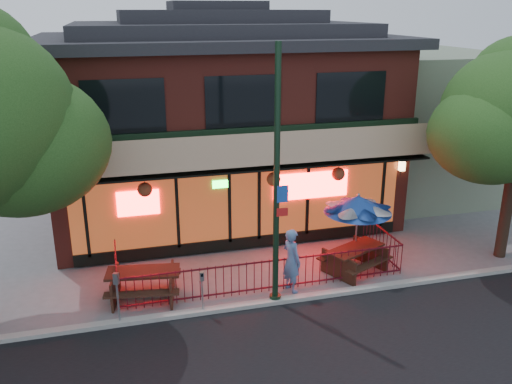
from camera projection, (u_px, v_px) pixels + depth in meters
ground at (271, 294)px, 15.43m from camera, size 80.00×80.00×0.00m
curb at (276, 301)px, 14.95m from camera, size 80.00×0.25×0.12m
restaurant_building at (219, 108)px, 20.60m from camera, size 12.96×9.49×8.05m
neighbor_building at (419, 122)px, 23.70m from camera, size 6.00×7.00×6.00m
patio_fence at (266, 267)px, 15.68m from camera, size 8.44×2.62×1.00m
street_light at (277, 194)px, 14.04m from camera, size 0.43×0.32×7.00m
picnic_table_left at (143, 280)px, 15.03m from camera, size 2.22×1.83×0.86m
picnic_table_right at (355, 256)px, 16.60m from camera, size 2.32×2.10×0.81m
patio_umbrella at (358, 204)px, 16.60m from camera, size 2.08×2.08×2.38m
pedestrian at (292, 260)px, 15.37m from camera, size 0.65×0.80×1.89m
parking_meter_near at (202, 285)px, 14.22m from camera, size 0.11×0.10×1.22m
parking_meter_far at (117, 290)px, 13.64m from camera, size 0.16×0.15×1.47m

